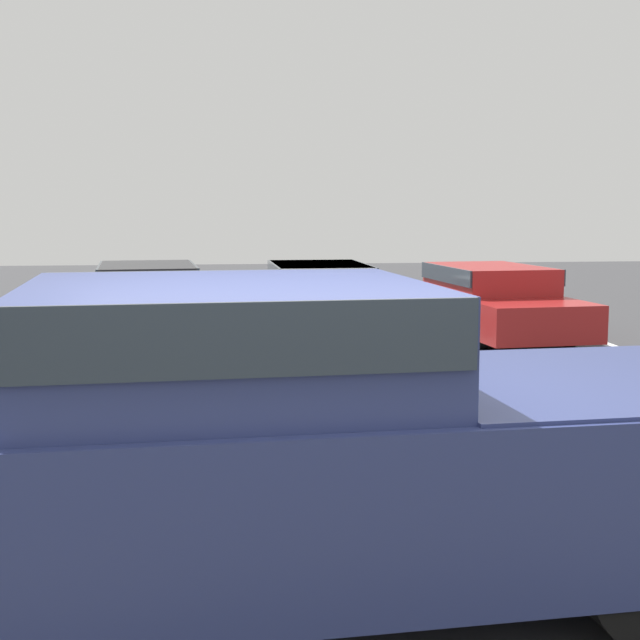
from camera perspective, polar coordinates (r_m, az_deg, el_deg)
The scene contains 10 objects.
ground_plane at distance 5.12m, azimuth -1.54°, elevation -18.15°, with size 60.00×60.00×0.00m, color #38383A.
stall_stripe_a at distance 15.33m, azimuth -16.41°, elevation -1.27°, with size 0.12×5.19×0.01m, color white.
stall_stripe_b at distance 15.11m, azimuth -5.27°, elevation -1.13°, with size 0.12×5.19×0.01m, color white.
stall_stripe_c at distance 15.46m, azimuth 5.79°, elevation -0.95°, with size 0.12×5.19×0.01m, color white.
stall_stripe_d at distance 16.34m, azimuth 15.99°, elevation -0.75°, with size 0.12×5.19×0.01m, color white.
pickup_truck at distance 4.97m, azimuth -2.20°, elevation -7.88°, with size 6.06×2.52×1.79m.
parked_sedan_a at distance 15.32m, azimuth -10.97°, elevation 1.35°, with size 2.16×4.77×1.23m.
parked_sedan_b at distance 15.09m, azimuth -0.01°, elevation 1.40°, with size 1.82×4.63×1.24m.
parked_sedan_c at distance 15.54m, azimuth 10.82°, elevation 1.37°, with size 2.20×4.82×1.20m.
wheel_stop_curb at distance 18.43m, azimuth -3.34°, elevation 0.61°, with size 1.82×0.20×0.14m, color #B7B2A8.
Camera 1 is at (-0.40, -4.60, 2.19)m, focal length 50.00 mm.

